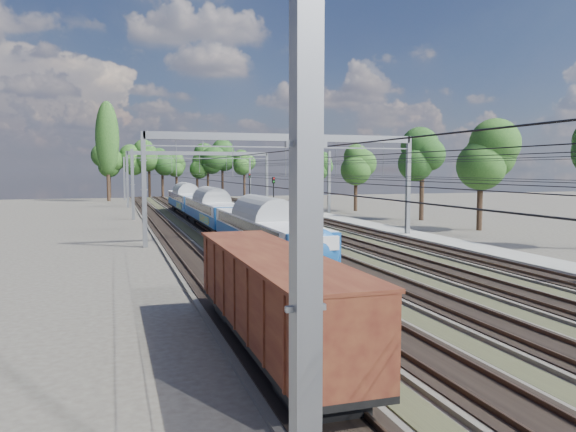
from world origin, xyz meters
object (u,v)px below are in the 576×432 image
object	(u,v)px
worker	(243,213)
signal_far	(250,186)
emu_train	(212,206)
signal_near	(274,196)
freight_boxcar	(272,295)

from	to	relation	value
worker	signal_far	size ratio (longest dim) A/B	0.35
emu_train	worker	size ratio (longest dim) A/B	32.09
emu_train	signal_far	bearing A→B (deg)	70.18
signal_near	signal_far	bearing A→B (deg)	100.89
freight_boxcar	signal_near	size ratio (longest dim) A/B	2.40
emu_train	worker	world-z (taller)	emu_train
emu_train	freight_boxcar	size ratio (longest dim) A/B	4.78
emu_train	signal_near	xyz separation A→B (m)	(6.67, 1.12, 0.87)
worker	signal_near	xyz separation A→B (m)	(1.30, -8.41, 2.39)
emu_train	signal_near	world-z (taller)	signal_near
emu_train	signal_near	distance (m)	6.82
worker	signal_near	size ratio (longest dim) A/B	0.36
freight_boxcar	worker	xyz separation A→B (m)	(9.87, 47.23, -1.05)
emu_train	signal_far	world-z (taller)	signal_far
freight_boxcar	worker	distance (m)	48.26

